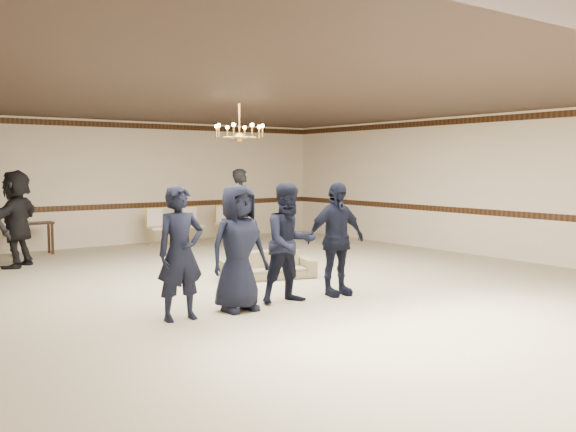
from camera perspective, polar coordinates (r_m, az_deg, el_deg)
name	(u,v)px	position (r m, az deg, el deg)	size (l,w,h in m)	color
room	(271,193)	(10.39, -1.53, 2.12)	(12.01, 14.01, 3.21)	tan
chair_rail	(118,206)	(16.65, -15.27, 0.85)	(12.00, 0.02, 0.14)	#372010
crown_molding	(116,125)	(16.65, -15.43, 8.01)	(12.00, 0.02, 0.14)	#372010
chandelier	(239,119)	(11.25, -4.47, 8.80)	(0.94, 0.94, 0.89)	#B9903B
boy_a	(180,253)	(8.42, -9.79, -3.35)	(0.65, 0.43, 1.80)	black
boy_b	(238,248)	(8.85, -4.55, -2.91)	(0.88, 0.57, 1.80)	black
boy_c	(290,243)	(9.34, 0.17, -2.49)	(0.87, 0.68, 1.80)	black
boy_d	(336,239)	(9.90, 4.38, -2.10)	(1.05, 0.44, 1.80)	black
settee	(268,265)	(11.41, -1.81, -4.49)	(1.68, 0.66, 0.49)	#817656
adult_mid	(17,219)	(13.75, -23.51, -0.22)	(1.82, 0.58, 1.97)	black
adult_right	(242,209)	(15.32, -4.21, 0.62)	(0.72, 0.47, 1.97)	black
banquet_chair_left	(158,228)	(16.23, -11.76, -1.03)	(0.46, 0.46, 0.95)	beige
banquet_chair_mid	(193,225)	(16.67, -8.63, -0.84)	(0.46, 0.46, 0.95)	beige
banquet_chair_right	(226,223)	(17.15, -5.66, -0.66)	(0.46, 0.46, 0.95)	beige
console_table	(33,239)	(15.46, -22.26, -1.93)	(0.90, 0.38, 0.76)	black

